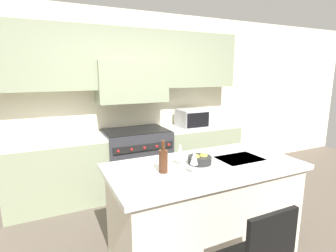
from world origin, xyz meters
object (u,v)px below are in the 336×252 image
(wine_bottle, at_px, (163,160))
(fruit_bowl, at_px, (200,159))
(wine_glass_far, at_px, (180,151))
(microwave, at_px, (194,118))
(range_stove, at_px, (137,160))
(wine_glass_near, at_px, (194,158))

(wine_bottle, bearing_deg, fruit_bowl, 7.61)
(wine_glass_far, xyz_separation_m, fruit_bowl, (0.20, -0.03, -0.10))
(wine_bottle, relative_size, wine_glass_far, 1.36)
(microwave, bearing_deg, range_stove, -178.94)
(fruit_bowl, bearing_deg, wine_bottle, -172.39)
(wine_bottle, relative_size, fruit_bowl, 1.28)
(wine_glass_near, relative_size, wine_glass_far, 1.00)
(fruit_bowl, bearing_deg, wine_glass_far, 170.48)
(range_stove, distance_m, wine_glass_near, 1.92)
(microwave, xyz_separation_m, fruit_bowl, (-0.91, -1.63, -0.08))
(range_stove, relative_size, wine_glass_far, 4.49)
(wine_glass_far, bearing_deg, microwave, 55.22)
(wine_bottle, distance_m, fruit_bowl, 0.42)
(range_stove, height_order, fruit_bowl, fruit_bowl)
(wine_glass_far, height_order, fruit_bowl, wine_glass_far)
(wine_glass_far, distance_m, fruit_bowl, 0.22)
(microwave, distance_m, wine_glass_near, 2.15)
(wine_bottle, height_order, fruit_bowl, wine_bottle)
(microwave, distance_m, wine_glass_far, 1.95)
(microwave, bearing_deg, wine_glass_near, -121.01)
(range_stove, height_order, wine_glass_far, wine_glass_far)
(microwave, height_order, wine_glass_near, microwave)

